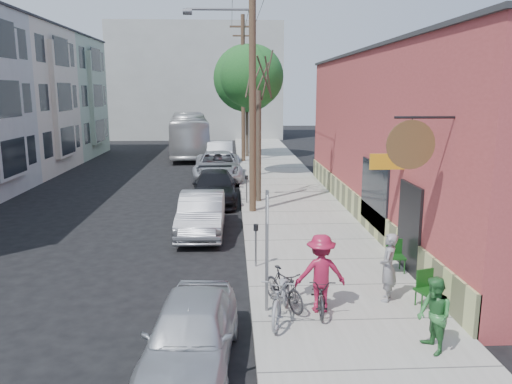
{
  "coord_description": "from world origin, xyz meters",
  "views": [
    {
      "loc": [
        1.58,
        -14.03,
        5.07
      ],
      "look_at": [
        2.45,
        3.51,
        1.5
      ],
      "focal_mm": 35.0,
      "sensor_mm": 36.0,
      "label": 1
    }
  ],
  "objects_px": {
    "patron_green": "(434,315)",
    "tree_bare": "(259,147)",
    "tree_leafy_mid": "(252,77)",
    "cyclist": "(321,273)",
    "tree_leafy_far": "(247,78)",
    "car_2": "(215,187)",
    "parking_meter_far": "(247,184)",
    "utility_pole_near": "(251,82)",
    "bus": "(189,134)",
    "patio_chair_b": "(427,290)",
    "parked_bike_a": "(284,288)",
    "parked_bike_b": "(282,296)",
    "car_0": "(191,333)",
    "patron_grey": "(388,267)",
    "car_1": "(202,214)",
    "sign_post": "(267,240)",
    "patio_chair_a": "(396,256)",
    "car_3": "(218,166)",
    "parking_meter_near": "(256,238)",
    "car_4": "(220,153)"
  },
  "relations": [
    {
      "from": "patron_green",
      "to": "tree_bare",
      "type": "bearing_deg",
      "value": -175.51
    },
    {
      "from": "tree_leafy_mid",
      "to": "cyclist",
      "type": "xyz_separation_m",
      "value": [
        0.76,
        -18.51,
        -4.8
      ]
    },
    {
      "from": "cyclist",
      "to": "tree_leafy_far",
      "type": "bearing_deg",
      "value": -91.31
    },
    {
      "from": "car_2",
      "to": "tree_leafy_far",
      "type": "bearing_deg",
      "value": 81.54
    },
    {
      "from": "parking_meter_far",
      "to": "utility_pole_near",
      "type": "distance_m",
      "value": 4.68
    },
    {
      "from": "utility_pole_near",
      "to": "tree_bare",
      "type": "height_order",
      "value": "utility_pole_near"
    },
    {
      "from": "tree_leafy_far",
      "to": "bus",
      "type": "bearing_deg",
      "value": 154.53
    },
    {
      "from": "patio_chair_b",
      "to": "parked_bike_a",
      "type": "distance_m",
      "value": 3.29
    },
    {
      "from": "parked_bike_b",
      "to": "car_0",
      "type": "relative_size",
      "value": 0.51
    },
    {
      "from": "cyclist",
      "to": "parked_bike_b",
      "type": "bearing_deg",
      "value": 18.75
    },
    {
      "from": "patron_grey",
      "to": "car_0",
      "type": "distance_m",
      "value": 5.11
    },
    {
      "from": "cyclist",
      "to": "patron_grey",
      "type": "bearing_deg",
      "value": -167.01
    },
    {
      "from": "tree_bare",
      "to": "parked_bike_b",
      "type": "distance_m",
      "value": 12.16
    },
    {
      "from": "utility_pole_near",
      "to": "car_1",
      "type": "bearing_deg",
      "value": -124.19
    },
    {
      "from": "sign_post",
      "to": "parked_bike_b",
      "type": "bearing_deg",
      "value": -53.7
    },
    {
      "from": "patio_chair_a",
      "to": "car_0",
      "type": "bearing_deg",
      "value": -139.11
    },
    {
      "from": "patron_green",
      "to": "car_2",
      "type": "distance_m",
      "value": 14.78
    },
    {
      "from": "patron_green",
      "to": "patron_grey",
      "type": "bearing_deg",
      "value": 176.77
    },
    {
      "from": "utility_pole_near",
      "to": "car_3",
      "type": "relative_size",
      "value": 1.71
    },
    {
      "from": "patio_chair_b",
      "to": "patron_green",
      "type": "distance_m",
      "value": 2.03
    },
    {
      "from": "tree_leafy_far",
      "to": "patron_grey",
      "type": "bearing_deg",
      "value": -84.77
    },
    {
      "from": "patron_green",
      "to": "cyclist",
      "type": "bearing_deg",
      "value": -142.83
    },
    {
      "from": "car_1",
      "to": "parking_meter_far",
      "type": "bearing_deg",
      "value": 68.51
    },
    {
      "from": "patio_chair_b",
      "to": "parked_bike_b",
      "type": "xyz_separation_m",
      "value": [
        -3.38,
        -0.33,
        0.09
      ]
    },
    {
      "from": "tree_leafy_far",
      "to": "parked_bike_b",
      "type": "relative_size",
      "value": 4.13
    },
    {
      "from": "tree_leafy_mid",
      "to": "patron_green",
      "type": "xyz_separation_m",
      "value": [
        2.59,
        -20.44,
        -4.96
      ]
    },
    {
      "from": "patio_chair_b",
      "to": "parking_meter_near",
      "type": "bearing_deg",
      "value": 123.04
    },
    {
      "from": "car_1",
      "to": "car_0",
      "type": "bearing_deg",
      "value": -87.37
    },
    {
      "from": "patio_chair_b",
      "to": "car_0",
      "type": "height_order",
      "value": "car_0"
    },
    {
      "from": "utility_pole_near",
      "to": "car_4",
      "type": "height_order",
      "value": "utility_pole_near"
    },
    {
      "from": "parking_meter_near",
      "to": "car_1",
      "type": "distance_m",
      "value": 4.32
    },
    {
      "from": "bus",
      "to": "tree_bare",
      "type": "bearing_deg",
      "value": -80.81
    },
    {
      "from": "car_4",
      "to": "tree_leafy_far",
      "type": "bearing_deg",
      "value": 60.92
    },
    {
      "from": "parking_meter_far",
      "to": "car_2",
      "type": "distance_m",
      "value": 1.72
    },
    {
      "from": "car_2",
      "to": "car_0",
      "type": "bearing_deg",
      "value": -91.01
    },
    {
      "from": "utility_pole_near",
      "to": "patron_green",
      "type": "relative_size",
      "value": 6.7
    },
    {
      "from": "tree_leafy_mid",
      "to": "bus",
      "type": "relative_size",
      "value": 0.64
    },
    {
      "from": "car_4",
      "to": "bus",
      "type": "height_order",
      "value": "bus"
    },
    {
      "from": "patio_chair_a",
      "to": "cyclist",
      "type": "distance_m",
      "value": 3.48
    },
    {
      "from": "cyclist",
      "to": "car_0",
      "type": "height_order",
      "value": "cyclist"
    },
    {
      "from": "patron_grey",
      "to": "car_0",
      "type": "height_order",
      "value": "patron_grey"
    },
    {
      "from": "patron_grey",
      "to": "parking_meter_near",
      "type": "bearing_deg",
      "value": -106.2
    },
    {
      "from": "tree_bare",
      "to": "patron_grey",
      "type": "relative_size",
      "value": 2.99
    },
    {
      "from": "patio_chair_b",
      "to": "bus",
      "type": "xyz_separation_m",
      "value": [
        -7.83,
        29.64,
        1.06
      ]
    },
    {
      "from": "parking_meter_near",
      "to": "parked_bike_b",
      "type": "xyz_separation_m",
      "value": [
        0.41,
        -3.34,
        -0.3
      ]
    },
    {
      "from": "sign_post",
      "to": "patio_chair_a",
      "type": "distance_m",
      "value": 4.56
    },
    {
      "from": "tree_bare",
      "to": "car_3",
      "type": "height_order",
      "value": "tree_bare"
    },
    {
      "from": "patron_green",
      "to": "car_4",
      "type": "xyz_separation_m",
      "value": [
        -4.59,
        25.82,
        -0.08
      ]
    },
    {
      "from": "parking_meter_near",
      "to": "patron_green",
      "type": "height_order",
      "value": "patron_green"
    },
    {
      "from": "tree_bare",
      "to": "car_4",
      "type": "relative_size",
      "value": 1.0
    }
  ]
}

